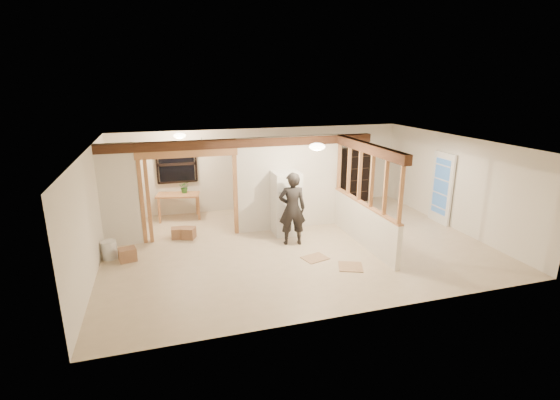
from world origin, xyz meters
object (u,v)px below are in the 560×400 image
object	(u,v)px
woman	(292,209)
shop_vac	(121,216)
refrigerator	(286,203)
bookshelf	(355,175)
work_table	(179,206)

from	to	relation	value
woman	shop_vac	xyz separation A→B (m)	(-4.12, 2.49, -0.59)
woman	shop_vac	size ratio (longest dim) A/B	2.88
refrigerator	bookshelf	bearing A→B (deg)	35.67
bookshelf	refrigerator	bearing A→B (deg)	-144.33
work_table	bookshelf	distance (m)	5.77
bookshelf	work_table	bearing A→B (deg)	-177.74
shop_vac	woman	bearing A→B (deg)	-31.11
refrigerator	work_table	distance (m)	3.34
work_table	bookshelf	world-z (taller)	bookshelf
refrigerator	work_table	world-z (taller)	refrigerator
work_table	refrigerator	bearing A→B (deg)	-25.07
woman	bookshelf	size ratio (longest dim) A/B	1.02
shop_vac	bookshelf	size ratio (longest dim) A/B	0.36
refrigerator	woman	xyz separation A→B (m)	(-0.08, -0.74, 0.08)
refrigerator	bookshelf	distance (m)	3.81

